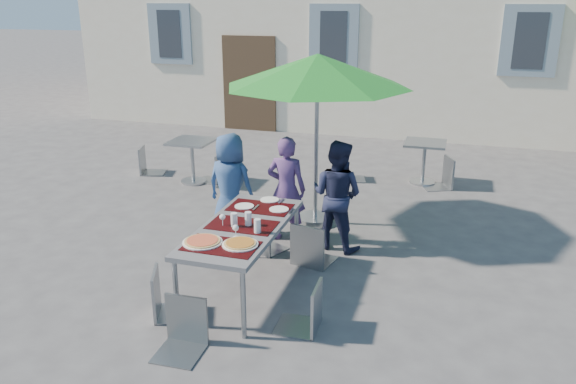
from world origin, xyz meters
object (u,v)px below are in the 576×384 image
(child_1, at_px, (286,189))
(bg_chair_r_1, at_px, (444,154))
(patio_umbrella, at_px, (318,72))
(pizza_near_left, at_px, (202,241))
(chair_3, at_px, (164,266))
(bg_chair_l_0, at_px, (146,144))
(chair_0, at_px, (229,216))
(cafe_table_0, at_px, (192,154))
(child_2, at_px, (337,195))
(cafe_table_1, at_px, (424,156))
(chair_1, at_px, (264,215))
(child_0, at_px, (230,185))
(chair_5, at_px, (180,296))
(pizza_near_right, at_px, (240,244))
(chair_2, at_px, (311,219))
(chair_4, at_px, (307,280))
(bg_chair_l_1, at_px, (349,150))
(bg_chair_r_0, at_px, (215,150))

(child_1, height_order, bg_chair_r_1, child_1)
(patio_umbrella, bearing_deg, pizza_near_left, -99.96)
(chair_3, relative_size, bg_chair_l_0, 0.99)
(chair_0, relative_size, cafe_table_0, 1.17)
(child_2, distance_m, bg_chair_l_0, 4.49)
(cafe_table_1, bearing_deg, chair_1, -116.14)
(child_0, relative_size, cafe_table_1, 1.91)
(chair_0, bearing_deg, chair_5, -79.35)
(pizza_near_right, relative_size, child_1, 0.25)
(chair_0, distance_m, chair_2, 1.04)
(pizza_near_left, bearing_deg, chair_4, -0.71)
(chair_1, xyz_separation_m, bg_chair_l_0, (-3.13, 2.55, 0.05))
(chair_3, relative_size, chair_4, 1.02)
(child_2, height_order, chair_5, child_2)
(chair_5, height_order, bg_chair_l_0, bg_chair_l_0)
(child_0, height_order, chair_3, child_0)
(patio_umbrella, bearing_deg, pizza_near_right, -92.03)
(chair_2, bearing_deg, pizza_near_left, -119.18)
(chair_5, bearing_deg, child_2, 71.96)
(bg_chair_l_0, bearing_deg, chair_3, -57.56)
(cafe_table_1, bearing_deg, bg_chair_l_0, -169.89)
(bg_chair_l_1, xyz_separation_m, bg_chair_r_1, (1.58, 0.03, 0.04))
(chair_3, bearing_deg, cafe_table_1, 67.45)
(child_1, distance_m, chair_0, 0.84)
(pizza_near_right, xyz_separation_m, cafe_table_1, (1.40, 4.86, -0.28))
(chair_2, relative_size, chair_5, 1.09)
(chair_1, distance_m, chair_4, 1.80)
(chair_1, height_order, chair_4, chair_4)
(child_2, bearing_deg, bg_chair_r_0, -22.12)
(bg_chair_r_0, height_order, bg_chair_r_1, bg_chair_r_1)
(bg_chair_r_1, bearing_deg, child_0, -132.22)
(pizza_near_right, xyz_separation_m, patio_umbrella, (0.09, 2.57, 1.33))
(chair_0, height_order, bg_chair_r_1, bg_chair_r_1)
(chair_2, distance_m, bg_chair_l_0, 4.65)
(cafe_table_1, bearing_deg, child_1, -117.22)
(child_1, xyz_separation_m, bg_chair_r_1, (1.85, 2.82, -0.12))
(child_2, height_order, bg_chair_r_1, child_2)
(chair_1, bearing_deg, bg_chair_l_1, 82.74)
(patio_umbrella, height_order, cafe_table_0, patio_umbrella)
(child_2, xyz_separation_m, bg_chair_l_0, (-3.94, 2.14, -0.16))
(cafe_table_0, bearing_deg, chair_5, -64.92)
(chair_4, xyz_separation_m, cafe_table_0, (-3.06, 3.81, -0.01))
(child_2, height_order, bg_chair_r_0, child_2)
(pizza_near_left, bearing_deg, bg_chair_l_1, 83.87)
(child_2, xyz_separation_m, chair_4, (0.15, -1.93, -0.18))
(child_0, bearing_deg, child_1, -168.35)
(pizza_near_left, height_order, chair_2, chair_2)
(child_0, bearing_deg, bg_chair_l_1, -101.23)
(pizza_near_left, bearing_deg, chair_0, 102.37)
(chair_1, distance_m, chair_5, 2.15)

